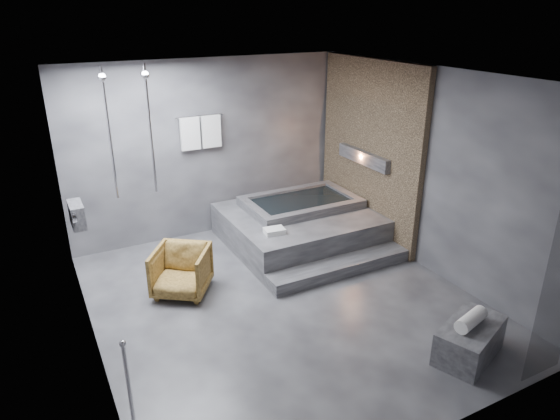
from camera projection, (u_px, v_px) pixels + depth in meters
room at (303, 162)px, 6.09m from camera, size 5.00×5.04×2.82m
tub_deck at (299, 227)px, 7.93m from camera, size 2.20×2.00×0.50m
tub_step at (340, 267)px, 7.02m from camera, size 2.20×0.36×0.18m
concrete_bench at (470, 340)px, 5.32m from camera, size 0.97×0.75×0.39m
driftwood_chair at (181, 271)px, 6.46m from camera, size 0.95×0.96×0.63m
rolled_towel at (471, 320)px, 5.20m from camera, size 0.46×0.26×0.15m
deck_towel at (274, 231)px, 7.08m from camera, size 0.31×0.24×0.08m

